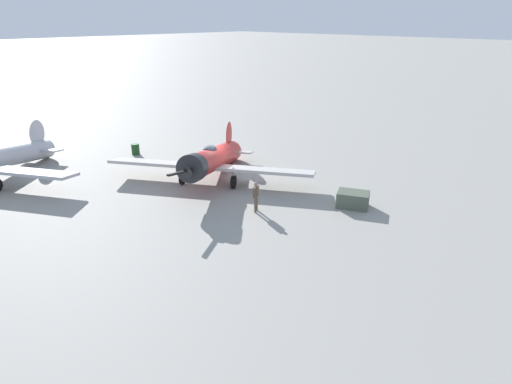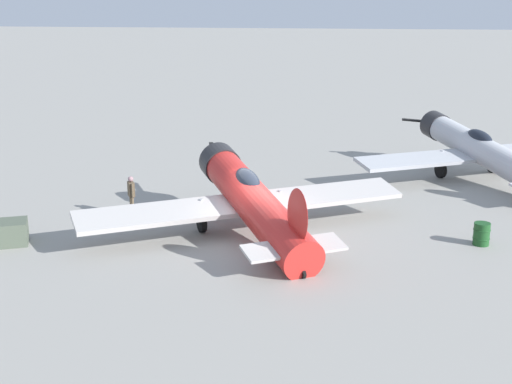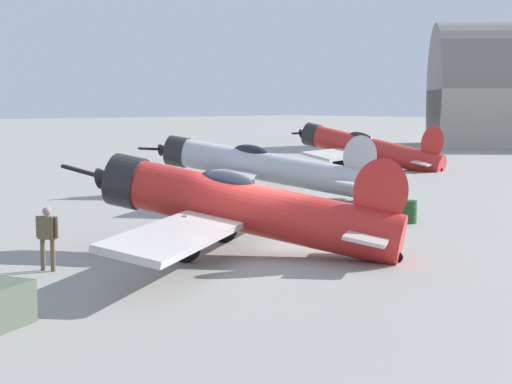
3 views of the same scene
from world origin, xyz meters
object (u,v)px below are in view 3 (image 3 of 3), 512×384
object	(u,v)px
airplane_foreground	(239,207)
airplane_mid_apron	(261,167)
ground_crew_mechanic	(47,232)
airplane_far_line	(366,149)
fuel_drum	(409,212)

from	to	relation	value
airplane_foreground	airplane_mid_apron	size ratio (longest dim) A/B	1.00
ground_crew_mechanic	airplane_far_line	bearing A→B (deg)	176.47
airplane_mid_apron	airplane_far_line	bearing A→B (deg)	-95.09
fuel_drum	airplane_foreground	bearing A→B (deg)	92.16
airplane_mid_apron	airplane_far_line	xyz separation A→B (m)	(7.48, -16.43, -0.10)
fuel_drum	airplane_mid_apron	bearing A→B (deg)	-8.33
airplane_mid_apron	fuel_drum	distance (m)	9.59
airplane_mid_apron	fuel_drum	bearing A→B (deg)	142.10
airplane_mid_apron	airplane_far_line	world-z (taller)	airplane_far_line
ground_crew_mechanic	fuel_drum	distance (m)	13.64
airplane_mid_apron	airplane_foreground	bearing A→B (deg)	105.45
ground_crew_mechanic	fuel_drum	world-z (taller)	ground_crew_mechanic
airplane_far_line	fuel_drum	distance (m)	24.58
airplane_foreground	fuel_drum	distance (m)	8.42
airplane_foreground	airplane_mid_apron	world-z (taller)	airplane_mid_apron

